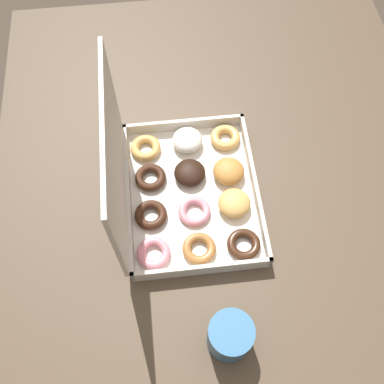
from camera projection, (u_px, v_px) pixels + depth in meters
name	position (u px, v px, depth m)	size (l,w,h in m)	color
ground_plane	(210.00, 280.00, 1.66)	(8.00, 8.00, 0.00)	#42382D
dining_table	(220.00, 197.00, 1.07)	(1.18, 1.00, 0.76)	#4C3D2D
donut_box	(177.00, 183.00, 0.92)	(0.36, 0.28, 0.29)	silver
coffee_mug	(230.00, 336.00, 0.79)	(0.08, 0.08, 0.08)	teal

